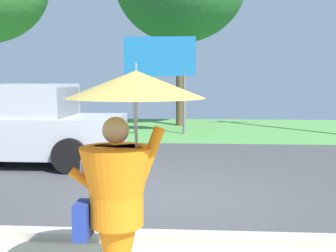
% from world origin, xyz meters
% --- Properties ---
extents(ground_plane, '(40.00, 22.00, 0.20)m').
position_xyz_m(ground_plane, '(0.00, 2.95, -0.05)').
color(ground_plane, '#424244').
extents(monk_pedestrian, '(1.13, 1.12, 2.13)m').
position_xyz_m(monk_pedestrian, '(-0.16, -3.72, 1.15)').
color(monk_pedestrian, orange).
rests_on(monk_pedestrian, ground_plane).
extents(pickup_truck, '(5.20, 2.28, 1.88)m').
position_xyz_m(pickup_truck, '(-3.90, 2.63, 0.87)').
color(pickup_truck, '#ADB2BA').
rests_on(pickup_truck, ground_plane).
extents(roadside_billboard, '(2.60, 0.12, 3.50)m').
position_xyz_m(roadside_billboard, '(-0.91, 8.33, 2.55)').
color(roadside_billboard, slate).
rests_on(roadside_billboard, ground_plane).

